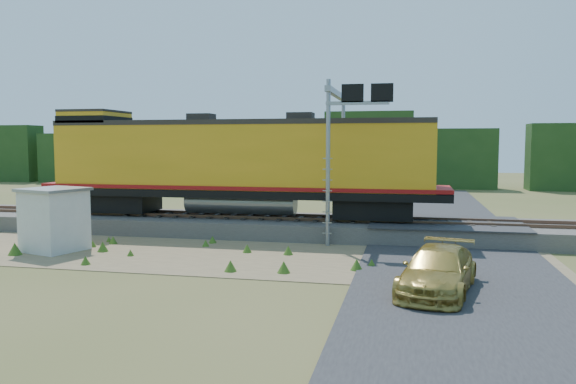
% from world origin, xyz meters
% --- Properties ---
extents(ground, '(140.00, 140.00, 0.00)m').
position_xyz_m(ground, '(0.00, 0.00, 0.00)').
color(ground, '#475123').
rests_on(ground, ground).
extents(ballast, '(70.00, 5.00, 0.80)m').
position_xyz_m(ballast, '(0.00, 6.00, 0.40)').
color(ballast, slate).
rests_on(ballast, ground).
extents(rails, '(70.00, 1.54, 0.16)m').
position_xyz_m(rails, '(0.00, 6.00, 0.88)').
color(rails, brown).
rests_on(rails, ballast).
extents(dirt_shoulder, '(26.00, 8.00, 0.03)m').
position_xyz_m(dirt_shoulder, '(-2.00, 0.50, 0.01)').
color(dirt_shoulder, '#8C7754').
rests_on(dirt_shoulder, ground).
extents(road, '(7.00, 66.00, 0.86)m').
position_xyz_m(road, '(7.00, 0.74, 0.09)').
color(road, '#38383A').
rests_on(road, ground).
extents(tree_line_north, '(130.00, 3.00, 6.50)m').
position_xyz_m(tree_line_north, '(0.00, 38.00, 3.07)').
color(tree_line_north, '#1E3E16').
rests_on(tree_line_north, ground).
extents(weed_clumps, '(15.00, 6.20, 0.56)m').
position_xyz_m(weed_clumps, '(-3.50, 0.10, 0.00)').
color(weed_clumps, '#3C631C').
rests_on(weed_clumps, ground).
extents(locomotive, '(20.66, 3.15, 5.33)m').
position_xyz_m(locomotive, '(-3.41, 6.00, 3.59)').
color(locomotive, black).
rests_on(locomotive, rails).
extents(shed, '(2.81, 2.81, 2.68)m').
position_xyz_m(shed, '(-9.34, -0.41, 1.36)').
color(shed, silver).
rests_on(shed, ground).
extents(signal_gantry, '(2.91, 6.20, 7.33)m').
position_xyz_m(signal_gantry, '(2.14, 5.33, 5.48)').
color(signal_gantry, gray).
rests_on(signal_gantry, ground).
extents(car, '(2.89, 5.08, 1.39)m').
position_xyz_m(car, '(6.18, -3.84, 0.69)').
color(car, '#AF9441').
rests_on(car, ground).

